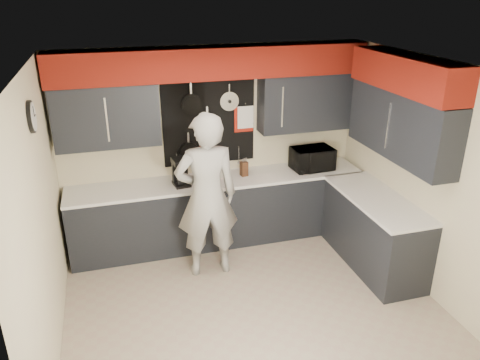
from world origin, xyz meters
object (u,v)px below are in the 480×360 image
object	(u,v)px
microwave	(312,159)
knife_block	(244,169)
utensil_crock	(220,171)
coffee_maker	(181,171)
person	(207,196)

from	to	relation	value
microwave	knife_block	xyz separation A→B (m)	(-0.96, 0.03, -0.05)
utensil_crock	knife_block	bearing A→B (deg)	-8.00
knife_block	utensil_crock	distance (m)	0.32
microwave	knife_block	size ratio (longest dim) A/B	2.81
knife_block	utensil_crock	size ratio (longest dim) A/B	1.16
knife_block	utensil_crock	world-z (taller)	knife_block
microwave	coffee_maker	xyz separation A→B (m)	(-1.82, -0.02, 0.03)
microwave	utensil_crock	bearing A→B (deg)	173.13
knife_block	utensil_crock	xyz separation A→B (m)	(-0.31, 0.04, -0.01)
coffee_maker	microwave	bearing A→B (deg)	-5.95
microwave	coffee_maker	world-z (taller)	coffee_maker
coffee_maker	person	bearing A→B (deg)	-79.70
microwave	coffee_maker	bearing A→B (deg)	177.32
knife_block	coffee_maker	bearing A→B (deg)	173.72
utensil_crock	coffee_maker	size ratio (longest dim) A/B	0.47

